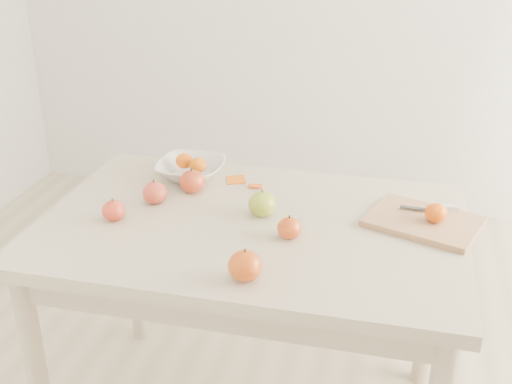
# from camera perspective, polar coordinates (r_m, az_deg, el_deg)

# --- Properties ---
(table) EXTENTS (1.20, 0.80, 0.75)m
(table) POSITION_cam_1_polar(r_m,az_deg,el_deg) (1.88, -0.36, -5.31)
(table) COLOR #C7B397
(table) RESTS_ON ground
(cutting_board) EXTENTS (0.35, 0.30, 0.02)m
(cutting_board) POSITION_cam_1_polar(r_m,az_deg,el_deg) (1.87, 14.66, -2.56)
(cutting_board) COLOR #A87C54
(cutting_board) RESTS_ON table
(board_tangerine) EXTENTS (0.06, 0.06, 0.05)m
(board_tangerine) POSITION_cam_1_polar(r_m,az_deg,el_deg) (1.85, 15.71, -1.79)
(board_tangerine) COLOR #DF4407
(board_tangerine) RESTS_ON cutting_board
(fruit_bowl) EXTENTS (0.22, 0.22, 0.05)m
(fruit_bowl) POSITION_cam_1_polar(r_m,az_deg,el_deg) (2.12, -5.81, 2.01)
(fruit_bowl) COLOR white
(fruit_bowl) RESTS_ON table
(bowl_tangerine_near) EXTENTS (0.06, 0.06, 0.05)m
(bowl_tangerine_near) POSITION_cam_1_polar(r_m,az_deg,el_deg) (2.12, -6.39, 2.78)
(bowl_tangerine_near) COLOR #D85807
(bowl_tangerine_near) RESTS_ON fruit_bowl
(bowl_tangerine_far) EXTENTS (0.06, 0.06, 0.05)m
(bowl_tangerine_far) POSITION_cam_1_polar(r_m,az_deg,el_deg) (2.08, -5.19, 2.39)
(bowl_tangerine_far) COLOR #CC5A07
(bowl_tangerine_far) RESTS_ON fruit_bowl
(orange_peel_a) EXTENTS (0.07, 0.07, 0.01)m
(orange_peel_a) POSITION_cam_1_polar(r_m,az_deg,el_deg) (2.08, -1.80, 0.99)
(orange_peel_a) COLOR #C9590E
(orange_peel_a) RESTS_ON table
(orange_peel_b) EXTENTS (0.05, 0.04, 0.01)m
(orange_peel_b) POSITION_cam_1_polar(r_m,az_deg,el_deg) (2.04, -0.07, 0.50)
(orange_peel_b) COLOR #DE4F0F
(orange_peel_b) RESTS_ON table
(paring_knife) EXTENTS (0.17, 0.05, 0.01)m
(paring_knife) POSITION_cam_1_polar(r_m,az_deg,el_deg) (1.93, 16.10, -1.33)
(paring_knife) COLOR white
(paring_knife) RESTS_ON cutting_board
(apple_green) EXTENTS (0.08, 0.08, 0.07)m
(apple_green) POSITION_cam_1_polar(r_m,az_deg,el_deg) (1.85, 0.56, -1.05)
(apple_green) COLOR olive
(apple_green) RESTS_ON table
(apple_red_c) EXTENTS (0.08, 0.08, 0.08)m
(apple_red_c) POSITION_cam_1_polar(r_m,az_deg,el_deg) (1.55, -0.98, -6.57)
(apple_red_c) COLOR #9D200D
(apple_red_c) RESTS_ON table
(apple_red_a) EXTENTS (0.08, 0.08, 0.07)m
(apple_red_a) POSITION_cam_1_polar(r_m,az_deg,el_deg) (2.00, -5.70, 0.94)
(apple_red_a) COLOR maroon
(apple_red_a) RESTS_ON table
(apple_red_e) EXTENTS (0.07, 0.07, 0.06)m
(apple_red_e) POSITION_cam_1_polar(r_m,az_deg,el_deg) (1.73, 2.97, -3.21)
(apple_red_e) COLOR #A31916
(apple_red_e) RESTS_ON table
(apple_red_d) EXTENTS (0.07, 0.07, 0.06)m
(apple_red_d) POSITION_cam_1_polar(r_m,az_deg,el_deg) (1.87, -12.55, -1.62)
(apple_red_d) COLOR #A61C29
(apple_red_d) RESTS_ON table
(apple_red_b) EXTENTS (0.07, 0.07, 0.07)m
(apple_red_b) POSITION_cam_1_polar(r_m,az_deg,el_deg) (1.95, -9.00, -0.05)
(apple_red_b) COLOR maroon
(apple_red_b) RESTS_ON table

